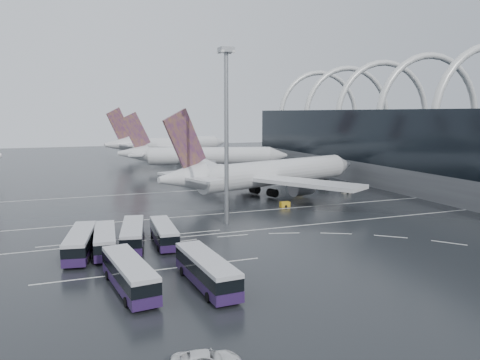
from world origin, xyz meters
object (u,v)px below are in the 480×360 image
object	(u,v)px
gse_cart_belly_d	(346,191)
gse_cart_belly_e	(298,189)
airliner_main	(267,174)
bus_row_near_c	(133,234)
airliner_gate_b	(201,156)
bus_row_near_b	(105,240)
bus_row_near_d	(164,233)
bus_row_far_a	(129,274)
gse_cart_belly_c	(285,204)
bus_row_far_c	(207,270)
airliner_gate_c	(168,145)
floodlight_mast	(226,115)
bus_row_near_a	(80,242)

from	to	relation	value
gse_cart_belly_d	gse_cart_belly_e	xyz separation A→B (m)	(-9.00, 7.30, -0.03)
airliner_main	bus_row_near_c	bearing A→B (deg)	-156.83
airliner_gate_b	gse_cart_belly_e	bearing A→B (deg)	-59.88
gse_cart_belly_d	bus_row_near_b	bearing A→B (deg)	-153.90
bus_row_near_d	gse_cart_belly_d	world-z (taller)	bus_row_near_d
bus_row_far_a	gse_cart_belly_c	size ratio (longest dim) A/B	7.05
airliner_main	bus_row_near_d	xyz separation A→B (m)	(-30.81, -31.73, -3.40)
bus_row_near_c	bus_row_far_c	size ratio (longest dim) A/B	0.96
airliner_gate_c	bus_row_near_b	distance (m)	138.73
gse_cart_belly_c	gse_cart_belly_e	bearing A→B (deg)	54.33
bus_row_far_c	gse_cart_belly_c	size ratio (longest dim) A/B	7.04
gse_cart_belly_d	gse_cart_belly_e	bearing A→B (deg)	140.95
bus_row_near_b	airliner_gate_c	bearing A→B (deg)	-10.79
gse_cart_belly_c	gse_cart_belly_d	bearing A→B (deg)	23.90
floodlight_mast	airliner_main	bearing A→B (deg)	52.20
bus_row_far_a	floodlight_mast	xyz separation A→B (m)	(20.03, 25.27, 16.98)
bus_row_near_b	floodlight_mast	bearing A→B (deg)	-60.72
bus_row_near_a	gse_cart_belly_e	world-z (taller)	bus_row_near_a
floodlight_mast	bus_row_far_c	bearing A→B (deg)	-113.57
bus_row_near_c	bus_row_near_b	bearing A→B (deg)	119.05
airliner_main	gse_cart_belly_c	world-z (taller)	airliner_main
bus_row_near_a	gse_cart_belly_e	bearing A→B (deg)	-45.64
airliner_gate_c	bus_row_near_a	xyz separation A→B (m)	(-40.88, -133.85, -3.55)
bus_row_far_a	gse_cart_belly_d	size ratio (longest dim) A/B	6.55
bus_row_near_c	gse_cart_belly_e	distance (m)	56.77
bus_row_near_c	bus_row_near_d	world-z (taller)	bus_row_near_c
airliner_gate_b	bus_row_near_a	xyz separation A→B (m)	(-40.98, -83.20, -3.10)
gse_cart_belly_c	airliner_gate_b	bearing A→B (deg)	89.58
floodlight_mast	gse_cart_belly_e	distance (m)	42.35
airliner_main	bus_row_near_b	size ratio (longest dim) A/B	4.59
bus_row_near_c	gse_cart_belly_e	bearing A→B (deg)	-42.47
gse_cart_belly_e	bus_row_near_b	bearing A→B (deg)	-143.95
airliner_gate_c	floodlight_mast	bearing A→B (deg)	-116.44
bus_row_far_a	gse_cart_belly_e	bearing A→B (deg)	-49.75
airliner_gate_b	bus_row_far_c	xyz separation A→B (m)	(-28.26, -100.28, -3.02)
airliner_main	bus_row_far_c	xyz separation A→B (m)	(-29.84, -50.32, -3.18)
airliner_gate_c	gse_cart_belly_e	xyz separation A→B (m)	(11.52, -97.72, -4.77)
bus_row_near_a	gse_cart_belly_d	bearing A→B (deg)	-55.07
bus_row_near_c	bus_row_near_d	size ratio (longest dim) A/B	1.09
bus_row_near_b	bus_row_near_d	size ratio (longest dim) A/B	1.04
airliner_gate_b	airliner_main	bearing A→B (deg)	-71.69
bus_row_far_a	bus_row_far_c	xyz separation A→B (m)	(8.23, -1.79, 0.01)
bus_row_near_d	bus_row_far_a	size ratio (longest dim) A/B	0.88
airliner_main	bus_row_near_b	bearing A→B (deg)	-158.67
airliner_gate_c	bus_row_near_d	bearing A→B (deg)	-121.33
airliner_main	gse_cart_belly_d	size ratio (longest dim) A/B	27.39
bus_row_far_a	floodlight_mast	bearing A→B (deg)	-45.19
airliner_main	bus_row_near_b	xyz separation A→B (m)	(-39.31, -32.88, -3.35)
airliner_main	gse_cart_belly_c	bearing A→B (deg)	-117.11
bus_row_far_a	gse_cart_belly_c	bearing A→B (deg)	-52.71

